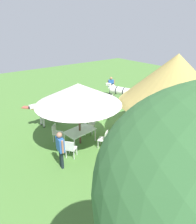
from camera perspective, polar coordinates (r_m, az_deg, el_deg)
ground_plane at (r=12.99m, az=2.18°, el=-2.41°), size 36.00×36.00×0.00m
thatched_hut at (r=10.87m, az=20.17°, el=4.59°), size 5.42×5.42×4.42m
shade_umbrella at (r=9.56m, az=-5.52°, el=5.07°), size 4.12×4.12×3.17m
patio_dining_table at (r=10.37m, az=-5.09°, el=-5.51°), size 1.61×1.10×0.74m
patio_chair_east_end at (r=11.45m, az=-1.98°, el=-3.27°), size 0.58×0.59×0.90m
patio_chair_west_end at (r=10.84m, az=-11.64°, el=-5.42°), size 0.61×0.61×0.90m
patio_chair_near_hut at (r=9.43m, az=-7.72°, el=-9.92°), size 0.60×0.60×0.90m
patio_chair_near_lawn at (r=10.07m, az=1.79°, el=-7.32°), size 0.60×0.59×0.90m
guest_beside_umbrella at (r=8.64m, az=-10.47°, el=-9.58°), size 0.26×0.60×1.70m
standing_watcher at (r=17.16m, az=3.65°, el=7.63°), size 0.49×0.43×1.64m
striped_lounge_chair at (r=13.29m, az=1.35°, el=-0.56°), size 0.64×0.87×0.63m
zebra_nearest_camera at (r=12.52m, az=-13.53°, el=1.03°), size 2.17×0.68×1.57m
zebra_by_umbrella at (r=15.66m, az=6.11°, el=5.85°), size 1.08×2.16×1.49m
brick_patio_kerb at (r=15.26m, az=-15.82°, el=0.92°), size 2.06×2.39×0.08m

